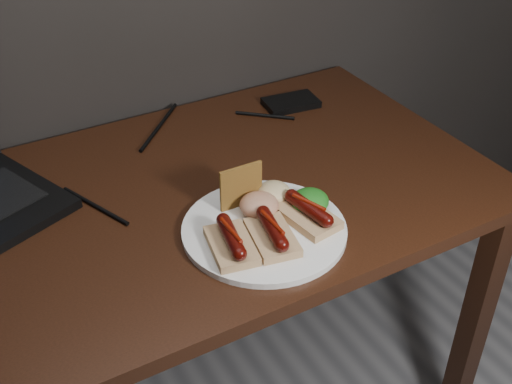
{
  "coord_description": "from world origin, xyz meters",
  "views": [
    {
      "loc": [
        -0.29,
        0.43,
        1.47
      ],
      "look_at": [
        0.16,
        1.24,
        0.82
      ],
      "focal_mm": 45.0,
      "sensor_mm": 36.0,
      "label": 1
    }
  ],
  "objects": [
    {
      "name": "desk",
      "position": [
        0.0,
        1.38,
        0.66
      ],
      "size": [
        1.4,
        0.7,
        0.75
      ],
      "color": "#33180C",
      "rests_on": "ground"
    },
    {
      "name": "bread_sausage_left",
      "position": [
        0.08,
        1.18,
        0.78
      ],
      "size": [
        0.09,
        0.13,
        0.04
      ],
      "color": "tan",
      "rests_on": "plate"
    },
    {
      "name": "crispbread",
      "position": [
        0.16,
        1.29,
        0.8
      ],
      "size": [
        0.09,
        0.01,
        0.08
      ],
      "primitive_type": "cube",
      "color": "#A5732D",
      "rests_on": "plate"
    },
    {
      "name": "hard_drive",
      "position": [
        0.46,
        1.6,
        0.76
      ],
      "size": [
        0.14,
        0.09,
        0.02
      ],
      "primitive_type": "cube",
      "rotation": [
        0.0,
        0.0,
        -0.12
      ],
      "color": "black",
      "rests_on": "desk"
    },
    {
      "name": "salad_greens",
      "position": [
        0.26,
        1.21,
        0.78
      ],
      "size": [
        0.07,
        0.07,
        0.04
      ],
      "primitive_type": "ellipsoid",
      "color": "#1A5811",
      "rests_on": "plate"
    },
    {
      "name": "bread_sausage_center",
      "position": [
        0.15,
        1.17,
        0.78
      ],
      "size": [
        0.09,
        0.13,
        0.04
      ],
      "color": "tan",
      "rests_on": "plate"
    },
    {
      "name": "salsa_mound",
      "position": [
        0.17,
        1.24,
        0.78
      ],
      "size": [
        0.07,
        0.07,
        0.04
      ],
      "primitive_type": "ellipsoid",
      "color": "maroon",
      "rests_on": "plate"
    },
    {
      "name": "bread_sausage_right",
      "position": [
        0.24,
        1.18,
        0.78
      ],
      "size": [
        0.09,
        0.12,
        0.04
      ],
      "color": "tan",
      "rests_on": "plate"
    },
    {
      "name": "coleslaw_mound",
      "position": [
        0.22,
        1.27,
        0.78
      ],
      "size": [
        0.06,
        0.06,
        0.04
      ],
      "primitive_type": "ellipsoid",
      "color": "beige",
      "rests_on": "plate"
    },
    {
      "name": "plate",
      "position": [
        0.16,
        1.21,
        0.76
      ],
      "size": [
        0.34,
        0.34,
        0.01
      ],
      "primitive_type": "cylinder",
      "rotation": [
        0.0,
        0.0,
        -0.17
      ],
      "color": "white",
      "rests_on": "desk"
    },
    {
      "name": "desk_cables",
      "position": [
        -0.01,
        1.53,
        0.75
      ],
      "size": [
        0.87,
        0.39,
        0.01
      ],
      "color": "black",
      "rests_on": "desk"
    }
  ]
}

